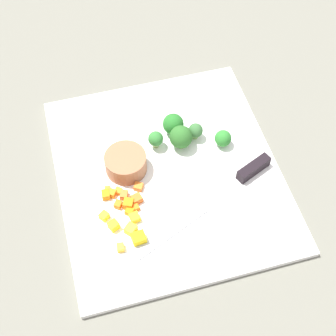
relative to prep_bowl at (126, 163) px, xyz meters
name	(u,v)px	position (x,y,z in m)	size (l,w,h in m)	color
ground_plane	(168,175)	(-0.03, -0.07, -0.03)	(4.00, 4.00, 0.00)	#69685C
cutting_board	(168,173)	(-0.03, -0.07, -0.02)	(0.44, 0.40, 0.01)	white
prep_bowl	(126,163)	(0.00, 0.00, 0.00)	(0.08, 0.08, 0.04)	#9A6342
chef_knife	(231,185)	(-0.09, -0.17, -0.01)	(0.14, 0.29, 0.02)	silver
carrot_dice_0	(118,205)	(-0.07, 0.03, -0.01)	(0.01, 0.01, 0.01)	orange
carrot_dice_1	(130,211)	(-0.09, 0.01, -0.01)	(0.01, 0.01, 0.01)	orange
carrot_dice_2	(112,193)	(-0.05, 0.04, -0.01)	(0.01, 0.01, 0.01)	orange
carrot_dice_3	(108,190)	(-0.04, 0.04, -0.01)	(0.01, 0.01, 0.01)	orange
carrot_dice_4	(124,195)	(-0.06, 0.02, -0.01)	(0.02, 0.01, 0.01)	orange
carrot_dice_5	(106,195)	(-0.05, 0.05, -0.01)	(0.01, 0.02, 0.01)	orange
carrot_dice_6	(137,199)	(-0.07, 0.00, -0.01)	(0.02, 0.02, 0.01)	orange
carrot_dice_7	(128,204)	(-0.08, 0.01, -0.01)	(0.02, 0.02, 0.02)	orange
carrot_dice_8	(138,187)	(-0.05, -0.01, -0.01)	(0.01, 0.01, 0.01)	orange
carrot_dice_9	(118,191)	(-0.05, 0.02, -0.01)	(0.01, 0.01, 0.01)	orange
carrot_dice_10	(135,207)	(-0.09, 0.00, -0.01)	(0.01, 0.01, 0.01)	orange
pepper_dice_0	(104,216)	(-0.09, 0.06, -0.01)	(0.01, 0.01, 0.01)	yellow
pepper_dice_1	(135,218)	(-0.11, 0.01, -0.01)	(0.02, 0.02, 0.01)	yellow
pepper_dice_2	(121,248)	(-0.15, 0.04, -0.01)	(0.01, 0.01, 0.01)	yellow
pepper_dice_3	(139,238)	(-0.15, 0.01, -0.01)	(0.02, 0.02, 0.02)	yellow
pepper_dice_4	(114,226)	(-0.11, 0.05, -0.01)	(0.02, 0.01, 0.02)	yellow
pepper_dice_5	(131,229)	(-0.13, 0.02, -0.01)	(0.02, 0.02, 0.02)	yellow
broccoli_floret_0	(173,124)	(0.06, -0.11, 0.01)	(0.04, 0.04, 0.04)	#82AC6D
broccoli_floret_1	(156,139)	(0.04, -0.06, 0.00)	(0.03, 0.03, 0.04)	#90AF62
broccoli_floret_2	(196,131)	(0.04, -0.14, 0.00)	(0.03, 0.03, 0.04)	#8AB660
broccoli_floret_3	(223,138)	(0.01, -0.19, 0.00)	(0.03, 0.03, 0.03)	#80BA67
broccoli_floret_4	(181,137)	(0.02, -0.11, 0.01)	(0.04, 0.04, 0.05)	#81AE61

